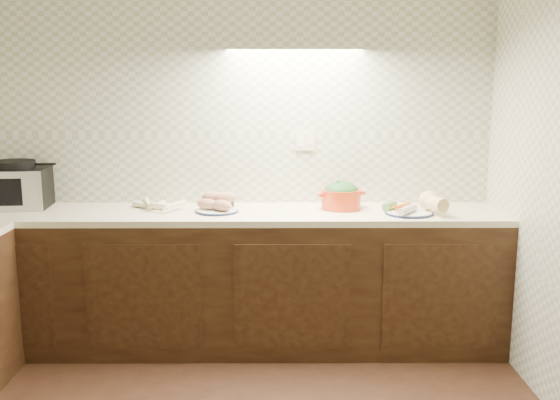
{
  "coord_description": "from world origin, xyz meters",
  "views": [
    {
      "loc": [
        0.36,
        -2.41,
        1.71
      ],
      "look_at": [
        0.38,
        1.25,
        1.02
      ],
      "focal_mm": 40.0,
      "sensor_mm": 36.0,
      "label": 1
    }
  ],
  "objects_px": {
    "onion_bowl": "(224,202)",
    "dutch_oven": "(341,196)",
    "parsnip_pile": "(167,205)",
    "veg_plate": "(418,205)",
    "sweet_potato_plate": "(217,204)",
    "toaster_oven": "(14,186)"
  },
  "relations": [
    {
      "from": "veg_plate",
      "to": "sweet_potato_plate",
      "type": "bearing_deg",
      "value": 177.76
    },
    {
      "from": "parsnip_pile",
      "to": "veg_plate",
      "type": "xyz_separation_m",
      "value": [
        1.61,
        -0.12,
        0.02
      ]
    },
    {
      "from": "veg_plate",
      "to": "toaster_oven",
      "type": "bearing_deg",
      "value": 175.71
    },
    {
      "from": "parsnip_pile",
      "to": "onion_bowl",
      "type": "bearing_deg",
      "value": 10.76
    },
    {
      "from": "dutch_oven",
      "to": "veg_plate",
      "type": "bearing_deg",
      "value": -34.33
    },
    {
      "from": "sweet_potato_plate",
      "to": "onion_bowl",
      "type": "xyz_separation_m",
      "value": [
        0.03,
        0.14,
        -0.01
      ]
    },
    {
      "from": "sweet_potato_plate",
      "to": "dutch_oven",
      "type": "distance_m",
      "value": 0.8
    },
    {
      "from": "sweet_potato_plate",
      "to": "parsnip_pile",
      "type": "bearing_deg",
      "value": 168.79
    },
    {
      "from": "onion_bowl",
      "to": "dutch_oven",
      "type": "relative_size",
      "value": 0.41
    },
    {
      "from": "sweet_potato_plate",
      "to": "veg_plate",
      "type": "distance_m",
      "value": 1.27
    },
    {
      "from": "toaster_oven",
      "to": "veg_plate",
      "type": "bearing_deg",
      "value": -9.82
    },
    {
      "from": "toaster_oven",
      "to": "parsnip_pile",
      "type": "bearing_deg",
      "value": -10.06
    },
    {
      "from": "toaster_oven",
      "to": "dutch_oven",
      "type": "xyz_separation_m",
      "value": [
        2.14,
        -0.05,
        -0.06
      ]
    },
    {
      "from": "parsnip_pile",
      "to": "veg_plate",
      "type": "height_order",
      "value": "veg_plate"
    },
    {
      "from": "parsnip_pile",
      "to": "dutch_oven",
      "type": "relative_size",
      "value": 0.99
    },
    {
      "from": "sweet_potato_plate",
      "to": "dutch_oven",
      "type": "relative_size",
      "value": 0.88
    },
    {
      "from": "onion_bowl",
      "to": "dutch_oven",
      "type": "distance_m",
      "value": 0.77
    },
    {
      "from": "dutch_oven",
      "to": "veg_plate",
      "type": "distance_m",
      "value": 0.5
    },
    {
      "from": "dutch_oven",
      "to": "sweet_potato_plate",
      "type": "bearing_deg",
      "value": 169.17
    },
    {
      "from": "parsnip_pile",
      "to": "veg_plate",
      "type": "bearing_deg",
      "value": -4.14
    },
    {
      "from": "parsnip_pile",
      "to": "sweet_potato_plate",
      "type": "height_order",
      "value": "sweet_potato_plate"
    },
    {
      "from": "veg_plate",
      "to": "onion_bowl",
      "type": "bearing_deg",
      "value": 171.5
    }
  ]
}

